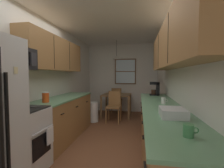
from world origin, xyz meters
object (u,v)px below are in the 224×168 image
at_px(dining_chair_near, 114,105).
at_px(dish_rack, 173,113).
at_px(mug_by_coffeemaker, 163,101).
at_px(stove_range, 21,140).
at_px(coffee_maker, 156,88).
at_px(mug_spare, 189,131).
at_px(storage_canister, 46,97).
at_px(microwave_over_range, 12,58).
at_px(dining_table, 117,97).
at_px(trash_bin, 93,112).
at_px(dining_chair_far, 117,99).

distance_m(dining_chair_near, dish_rack, 3.00).
bearing_deg(dining_chair_near, mug_by_coffeemaker, -58.71).
xyz_separation_m(stove_range, dish_rack, (2.02, -0.05, 0.48)).
bearing_deg(coffee_maker, mug_spare, -90.19).
xyz_separation_m(dining_chair_near, storage_canister, (-0.90, -2.08, 0.49)).
relative_size(microwave_over_range, mug_spare, 5.15).
relative_size(dining_table, mug_by_coffeemaker, 8.38).
bearing_deg(microwave_over_range, storage_canister, 80.19).
distance_m(microwave_over_range, dining_table, 3.64).
bearing_deg(mug_by_coffeemaker, trash_bin, 134.57).
bearing_deg(dining_table, dish_rack, -71.56).
height_order(dining_chair_near, dish_rack, dish_rack).
height_order(dining_table, dish_rack, dish_rack).
relative_size(microwave_over_range, dish_rack, 1.81).
relative_size(dining_chair_far, trash_bin, 1.55).
xyz_separation_m(storage_canister, dish_rack, (2.02, -0.67, -0.04)).
relative_size(microwave_over_range, storage_canister, 3.28).
distance_m(microwave_over_range, dining_chair_far, 4.26).
bearing_deg(dining_chair_far, storage_canister, -103.45).
distance_m(stove_range, storage_canister, 0.81).
bearing_deg(dining_chair_near, dish_rack, -67.80).
relative_size(dining_table, dining_chair_near, 1.03).
bearing_deg(coffee_maker, dish_rack, -90.23).
bearing_deg(dining_table, coffee_maker, -49.97).
relative_size(dining_chair_near, trash_bin, 1.55).
height_order(dining_table, coffee_maker, coffee_maker).
distance_m(trash_bin, mug_spare, 3.74).
xyz_separation_m(dining_chair_near, mug_spare, (1.12, -3.36, 0.45)).
distance_m(microwave_over_range, dining_chair_near, 3.09).
bearing_deg(mug_spare, coffee_maker, 89.81).
height_order(coffee_maker, dish_rack, coffee_maker).
bearing_deg(dining_chair_far, dining_chair_near, -85.92).
distance_m(storage_canister, mug_spare, 2.40).
distance_m(trash_bin, coffee_maker, 1.99).
bearing_deg(mug_spare, microwave_over_range, 162.82).
bearing_deg(mug_by_coffeemaker, coffee_maker, 90.61).
height_order(dining_chair_near, storage_canister, storage_canister).
bearing_deg(trash_bin, dining_chair_near, 10.31).
relative_size(dining_chair_near, dish_rack, 2.65).
height_order(dining_chair_far, storage_canister, storage_canister).
bearing_deg(mug_spare, stove_range, 161.92).
bearing_deg(dining_table, stove_range, -104.77).
relative_size(dining_chair_near, dining_chair_far, 1.00).
bearing_deg(dining_chair_far, coffee_maker, -58.71).
relative_size(coffee_maker, dish_rack, 0.94).
height_order(trash_bin, dish_rack, dish_rack).
xyz_separation_m(microwave_over_range, storage_canister, (0.11, 0.62, -0.62)).
bearing_deg(coffee_maker, trash_bin, 160.95).
distance_m(mug_by_coffeemaker, mug_spare, 1.48).
relative_size(microwave_over_range, mug_by_coffeemaker, 5.55).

